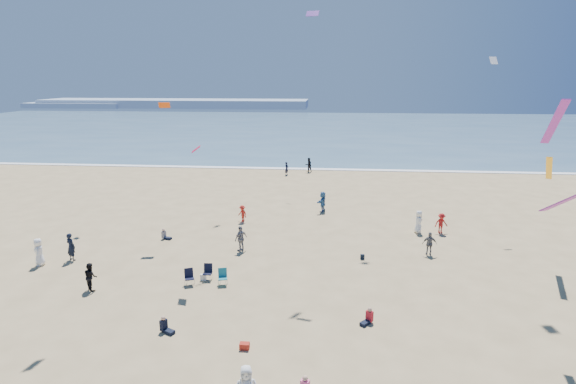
{
  "coord_description": "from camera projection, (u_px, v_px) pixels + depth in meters",
  "views": [
    {
      "loc": [
        4.1,
        -15.03,
        12.18
      ],
      "look_at": [
        2.0,
        8.0,
        6.26
      ],
      "focal_mm": 28.0,
      "sensor_mm": 36.0,
      "label": 1
    }
  ],
  "objects": [
    {
      "name": "kites_aloft",
      "position": [
        422.0,
        37.0,
        25.07
      ],
      "size": [
        34.58,
        43.36,
        28.11
      ],
      "color": "white",
      "rests_on": "ground"
    },
    {
      "name": "chair_cluster",
      "position": [
        207.0,
        276.0,
        27.21
      ],
      "size": [
        2.76,
        1.5,
        1.0
      ],
      "color": "black",
      "rests_on": "ground"
    },
    {
      "name": "headland_near",
      "position": [
        77.0,
        105.0,
        185.59
      ],
      "size": [
        40.0,
        14.0,
        2.0
      ],
      "primitive_type": "cube",
      "color": "#7A8EA8",
      "rests_on": "ground"
    },
    {
      "name": "standing_flyers",
      "position": [
        304.0,
        235.0,
        33.02
      ],
      "size": [
        36.61,
        46.94,
        1.95
      ],
      "color": "slate",
      "rests_on": "ground"
    },
    {
      "name": "black_backpack",
      "position": [
        208.0,
        269.0,
        28.85
      ],
      "size": [
        0.3,
        0.22,
        0.38
      ],
      "primitive_type": "cube",
      "color": "black",
      "rests_on": "ground"
    },
    {
      "name": "headland_far",
      "position": [
        175.0,
        103.0,
        186.75
      ],
      "size": [
        110.0,
        20.0,
        3.2
      ],
      "primitive_type": "cube",
      "color": "#7A8EA8",
      "rests_on": "ground"
    },
    {
      "name": "ocean",
      "position": [
        312.0,
        128.0,
        109.52
      ],
      "size": [
        220.0,
        100.0,
        0.06
      ],
      "primitive_type": "cube",
      "color": "#476B84",
      "rests_on": "ground"
    },
    {
      "name": "cooler",
      "position": [
        245.0,
        346.0,
        20.7
      ],
      "size": [
        0.45,
        0.3,
        0.3
      ],
      "primitive_type": "cube",
      "color": "#A92518",
      "rests_on": "ground"
    },
    {
      "name": "navy_bag",
      "position": [
        362.0,
        257.0,
        30.92
      ],
      "size": [
        0.28,
        0.18,
        0.34
      ],
      "primitive_type": "cube",
      "color": "black",
      "rests_on": "ground"
    },
    {
      "name": "surf_line",
      "position": [
        298.0,
        169.0,
        61.28
      ],
      "size": [
        220.0,
        1.2,
        0.08
      ],
      "primitive_type": "cube",
      "color": "white",
      "rests_on": "ground"
    },
    {
      "name": "white_tote",
      "position": [
        203.0,
        277.0,
        27.69
      ],
      "size": [
        0.35,
        0.2,
        0.4
      ],
      "primitive_type": "cube",
      "color": "silver",
      "rests_on": "ground"
    },
    {
      "name": "seated_group",
      "position": [
        235.0,
        320.0,
        22.42
      ],
      "size": [
        15.81,
        20.77,
        0.84
      ],
      "color": "white",
      "rests_on": "ground"
    }
  ]
}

